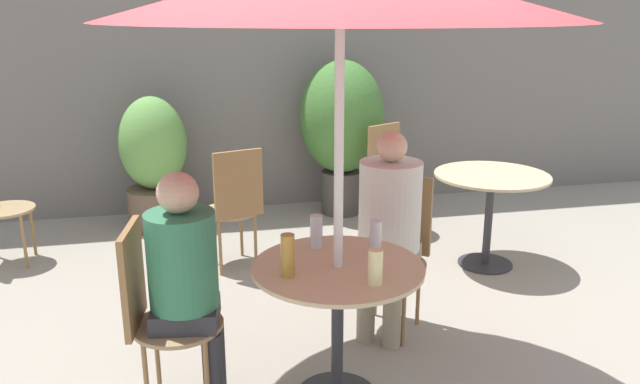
# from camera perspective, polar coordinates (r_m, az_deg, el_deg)

# --- Properties ---
(storefront_wall) EXTENTS (10.00, 0.06, 3.00)m
(storefront_wall) POSITION_cam_1_polar(r_m,az_deg,el_deg) (6.02, -6.19, 12.56)
(storefront_wall) COLOR slate
(storefront_wall) RESTS_ON ground_plane
(cafe_table_near) EXTENTS (0.83, 0.83, 0.72)m
(cafe_table_near) POSITION_cam_1_polar(r_m,az_deg,el_deg) (3.05, 1.63, -9.38)
(cafe_table_near) COLOR #2D2D33
(cafe_table_near) RESTS_ON ground_plane
(cafe_table_far) EXTENTS (0.85, 0.85, 0.72)m
(cafe_table_far) POSITION_cam_1_polar(r_m,az_deg,el_deg) (4.82, 15.33, -0.11)
(cafe_table_far) COLOR #2D2D33
(cafe_table_far) RESTS_ON ground_plane
(bistro_chair_0) EXTENTS (0.49, 0.49, 0.94)m
(bistro_chair_0) POSITION_cam_1_polar(r_m,az_deg,el_deg) (3.80, 7.01, -4.39)
(bistro_chair_0) COLOR #997F56
(bistro_chair_0) RESTS_ON ground_plane
(bistro_chair_1) EXTENTS (0.45, 0.43, 0.94)m
(bistro_chair_1) POSITION_cam_1_polar(r_m,az_deg,el_deg) (3.09, -14.91, -9.88)
(bistro_chair_1) COLOR #997F56
(bistro_chair_1) RESTS_ON ground_plane
(bistro_chair_2) EXTENTS (0.45, 0.47, 0.94)m
(bistro_chair_2) POSITION_cam_1_polar(r_m,az_deg,el_deg) (4.60, -7.82, -0.73)
(bistro_chair_2) COLOR #997F56
(bistro_chair_2) RESTS_ON ground_plane
(bistro_chair_3) EXTENTS (0.47, 0.48, 0.94)m
(bistro_chair_3) POSITION_cam_1_polar(r_m,az_deg,el_deg) (5.45, 6.47, 2.04)
(bistro_chair_3) COLOR #997F56
(bistro_chair_3) RESTS_ON ground_plane
(seated_person_0) EXTENTS (0.45, 0.46, 1.24)m
(seated_person_0) POSITION_cam_1_polar(r_m,az_deg,el_deg) (3.60, 6.30, -2.54)
(seated_person_0) COLOR gray
(seated_person_0) RESTS_ON ground_plane
(seated_person_1) EXTENTS (0.35, 0.32, 1.19)m
(seated_person_1) POSITION_cam_1_polar(r_m,az_deg,el_deg) (3.00, -12.15, -7.18)
(seated_person_1) COLOR #2D2D33
(seated_person_1) RESTS_ON ground_plane
(beer_glass_0) EXTENTS (0.07, 0.07, 0.16)m
(beer_glass_0) POSITION_cam_1_polar(r_m,az_deg,el_deg) (2.77, 5.07, -6.84)
(beer_glass_0) COLOR beige
(beer_glass_0) RESTS_ON cafe_table_near
(beer_glass_1) EXTENTS (0.06, 0.06, 0.17)m
(beer_glass_1) POSITION_cam_1_polar(r_m,az_deg,el_deg) (3.13, 5.09, -4.06)
(beer_glass_1) COLOR silver
(beer_glass_1) RESTS_ON cafe_table_near
(beer_glass_2) EXTENTS (0.06, 0.06, 0.17)m
(beer_glass_2) POSITION_cam_1_polar(r_m,az_deg,el_deg) (3.17, -0.34, -3.63)
(beer_glass_2) COLOR silver
(beer_glass_2) RESTS_ON cafe_table_near
(beer_glass_3) EXTENTS (0.06, 0.06, 0.20)m
(beer_glass_3) POSITION_cam_1_polar(r_m,az_deg,el_deg) (2.84, -2.97, -5.81)
(beer_glass_3) COLOR #B28433
(beer_glass_3) RESTS_ON cafe_table_near
(potted_plant_0) EXTENTS (0.58, 0.58, 1.18)m
(potted_plant_0) POSITION_cam_1_polar(r_m,az_deg,el_deg) (5.66, -14.93, 2.84)
(potted_plant_0) COLOR brown
(potted_plant_0) RESTS_ON ground_plane
(potted_plant_1) EXTENTS (0.78, 0.78, 1.45)m
(potted_plant_1) POSITION_cam_1_polar(r_m,az_deg,el_deg) (5.84, 2.01, 6.30)
(potted_plant_1) COLOR #47423D
(potted_plant_1) RESTS_ON ground_plane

